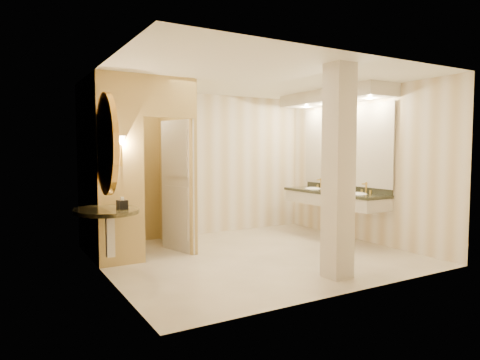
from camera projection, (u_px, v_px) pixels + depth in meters
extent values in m
plane|color=silver|center=(256.00, 255.00, 6.59)|extent=(4.50, 4.50, 0.00)
plane|color=white|center=(256.00, 78.00, 6.41)|extent=(4.50, 4.50, 0.00)
cube|color=white|center=(201.00, 164.00, 8.23)|extent=(4.50, 0.02, 2.70)
cube|color=white|center=(351.00, 175.00, 4.77)|extent=(4.50, 0.02, 2.70)
cube|color=white|center=(105.00, 172.00, 5.37)|extent=(0.02, 4.00, 2.70)
cube|color=white|center=(362.00, 166.00, 7.63)|extent=(0.02, 4.00, 2.70)
cube|color=#D0C16D|center=(176.00, 166.00, 7.18)|extent=(0.10, 1.50, 2.70)
cube|color=#D0C16D|center=(120.00, 170.00, 5.97)|extent=(0.65, 0.10, 2.70)
cube|color=#D0C16D|center=(169.00, 97.00, 6.26)|extent=(0.80, 0.10, 0.60)
cube|color=beige|center=(178.00, 186.00, 6.83)|extent=(0.28, 0.78, 2.10)
cylinder|color=gold|center=(121.00, 156.00, 5.89)|extent=(0.03, 0.03, 0.30)
cone|color=beige|center=(121.00, 141.00, 5.88)|extent=(0.14, 0.14, 0.14)
cube|color=beige|center=(334.00, 199.00, 7.87)|extent=(0.60, 2.18, 0.24)
cube|color=black|center=(334.00, 192.00, 7.86)|extent=(0.64, 2.22, 0.05)
cube|color=black|center=(345.00, 188.00, 7.99)|extent=(0.03, 2.18, 0.10)
ellipsoid|color=white|center=(358.00, 196.00, 7.35)|extent=(0.40, 0.44, 0.15)
cylinder|color=gold|center=(366.00, 188.00, 7.44)|extent=(0.03, 0.03, 0.22)
ellipsoid|color=white|center=(313.00, 191.00, 8.37)|extent=(0.40, 0.44, 0.15)
cylinder|color=gold|center=(321.00, 184.00, 8.46)|extent=(0.03, 0.03, 0.22)
cube|color=white|center=(346.00, 146.00, 7.94)|extent=(0.03, 2.18, 1.40)
cube|color=beige|center=(335.00, 97.00, 7.74)|extent=(0.75, 2.38, 0.22)
cylinder|color=black|center=(106.00, 211.00, 5.46)|extent=(1.01, 1.01, 0.05)
cube|color=beige|center=(110.00, 234.00, 5.50)|extent=(0.10, 0.10, 0.60)
cylinder|color=gold|center=(107.00, 144.00, 5.41)|extent=(0.07, 1.01, 1.01)
cylinder|color=white|center=(110.00, 144.00, 5.43)|extent=(0.02, 0.81, 0.81)
cube|color=beige|center=(338.00, 172.00, 5.39)|extent=(0.30, 0.30, 2.70)
cube|color=black|center=(122.00, 205.00, 5.42)|extent=(0.13, 0.13, 0.12)
imported|color=white|center=(107.00, 227.00, 6.85)|extent=(0.47, 0.79, 0.79)
imported|color=beige|center=(335.00, 187.00, 7.87)|extent=(0.07, 0.07, 0.13)
imported|color=silver|center=(348.00, 189.00, 7.48)|extent=(0.11, 0.11, 0.13)
imported|color=#C6B28C|center=(333.00, 185.00, 7.81)|extent=(0.09, 0.09, 0.23)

